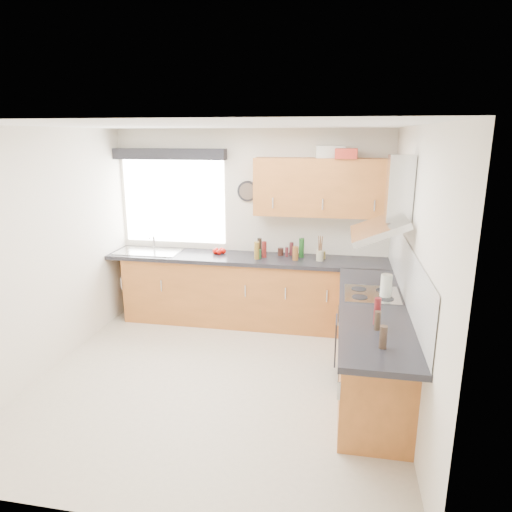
% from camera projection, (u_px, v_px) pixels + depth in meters
% --- Properties ---
extents(ground_plane, '(3.60, 3.60, 0.00)m').
position_uv_depth(ground_plane, '(217.00, 380.00, 4.65)').
color(ground_plane, beige).
extents(ceiling, '(3.60, 3.60, 0.02)m').
position_uv_depth(ceiling, '(210.00, 125.00, 4.01)').
color(ceiling, white).
rests_on(ceiling, wall_back).
extents(wall_back, '(3.60, 0.02, 2.50)m').
position_uv_depth(wall_back, '(251.00, 226.00, 6.04)').
color(wall_back, silver).
rests_on(wall_back, ground_plane).
extents(wall_front, '(3.60, 0.02, 2.50)m').
position_uv_depth(wall_front, '(129.00, 345.00, 2.62)').
color(wall_front, silver).
rests_on(wall_front, ground_plane).
extents(wall_left, '(0.02, 3.60, 2.50)m').
position_uv_depth(wall_left, '(43.00, 253.00, 4.64)').
color(wall_left, silver).
rests_on(wall_left, ground_plane).
extents(wall_right, '(0.02, 3.60, 2.50)m').
position_uv_depth(wall_right, '(411.00, 272.00, 4.01)').
color(wall_right, silver).
rests_on(wall_right, ground_plane).
extents(window, '(1.40, 0.02, 1.10)m').
position_uv_depth(window, '(174.00, 202.00, 6.14)').
color(window, silver).
rests_on(window, wall_back).
extents(window_blind, '(1.50, 0.18, 0.14)m').
position_uv_depth(window_blind, '(169.00, 154.00, 5.89)').
color(window_blind, black).
rests_on(window_blind, wall_back).
extents(splashback, '(0.01, 3.00, 0.54)m').
position_uv_depth(splashback, '(405.00, 270.00, 4.31)').
color(splashback, white).
rests_on(splashback, wall_right).
extents(base_cab_back, '(3.00, 0.58, 0.86)m').
position_uv_depth(base_cab_back, '(239.00, 291.00, 5.99)').
color(base_cab_back, '#995624').
rests_on(base_cab_back, ground_plane).
extents(base_cab_corner, '(0.60, 0.60, 0.86)m').
position_uv_depth(base_cab_corner, '(364.00, 299.00, 5.70)').
color(base_cab_corner, '#995624').
rests_on(base_cab_corner, ground_plane).
extents(base_cab_right, '(0.58, 2.10, 0.86)m').
position_uv_depth(base_cab_right, '(371.00, 347.00, 4.41)').
color(base_cab_right, '#995624').
rests_on(base_cab_right, ground_plane).
extents(worktop_back, '(3.60, 0.62, 0.05)m').
position_uv_depth(worktop_back, '(246.00, 258.00, 5.85)').
color(worktop_back, black).
rests_on(worktop_back, base_cab_back).
extents(worktop_right, '(0.62, 2.42, 0.05)m').
position_uv_depth(worktop_right, '(374.00, 309.00, 4.16)').
color(worktop_right, black).
rests_on(worktop_right, base_cab_right).
extents(sink, '(0.84, 0.46, 0.10)m').
position_uv_depth(sink, '(148.00, 249.00, 6.06)').
color(sink, '#B3B5B6').
rests_on(sink, worktop_back).
extents(oven, '(0.56, 0.58, 0.85)m').
position_uv_depth(oven, '(369.00, 341.00, 4.56)').
color(oven, black).
rests_on(oven, ground_plane).
extents(hob_plate, '(0.52, 0.52, 0.01)m').
position_uv_depth(hob_plate, '(372.00, 294.00, 4.43)').
color(hob_plate, '#B3B5B6').
rests_on(hob_plate, worktop_right).
extents(extractor_hood, '(0.52, 0.78, 0.66)m').
position_uv_depth(extractor_hood, '(389.00, 208.00, 4.20)').
color(extractor_hood, '#B3B5B6').
rests_on(extractor_hood, wall_right).
extents(upper_cabinets, '(1.70, 0.35, 0.70)m').
position_uv_depth(upper_cabinets, '(324.00, 187.00, 5.56)').
color(upper_cabinets, '#995624').
rests_on(upper_cabinets, wall_back).
extents(washing_machine, '(0.58, 0.56, 0.80)m').
position_uv_depth(washing_machine, '(185.00, 290.00, 6.14)').
color(washing_machine, silver).
rests_on(washing_machine, ground_plane).
extents(wall_clock, '(0.27, 0.04, 0.27)m').
position_uv_depth(wall_clock, '(247.00, 191.00, 5.89)').
color(wall_clock, black).
rests_on(wall_clock, wall_back).
extents(casserole, '(0.37, 0.28, 0.14)m').
position_uv_depth(casserole, '(330.00, 152.00, 5.53)').
color(casserole, silver).
rests_on(casserole, upper_cabinets).
extents(storage_box, '(0.26, 0.22, 0.12)m').
position_uv_depth(storage_box, '(346.00, 154.00, 5.31)').
color(storage_box, '#9F291B').
rests_on(storage_box, upper_cabinets).
extents(utensil_pot, '(0.10, 0.10, 0.13)m').
position_uv_depth(utensil_pot, '(320.00, 256.00, 5.64)').
color(utensil_pot, tan).
rests_on(utensil_pot, worktop_back).
extents(kitchen_roll, '(0.12, 0.12, 0.23)m').
position_uv_depth(kitchen_roll, '(386.00, 287.00, 4.32)').
color(kitchen_roll, silver).
rests_on(kitchen_roll, worktop_right).
extents(tomato_cluster, '(0.17, 0.17, 0.07)m').
position_uv_depth(tomato_cluster, '(219.00, 251.00, 5.98)').
color(tomato_cluster, '#B80B04').
rests_on(tomato_cluster, worktop_back).
extents(jar_0, '(0.07, 0.07, 0.25)m').
position_uv_depth(jar_0, '(302.00, 248.00, 5.78)').
color(jar_0, '#1C4E1C').
rests_on(jar_0, worktop_back).
extents(jar_1, '(0.08, 0.08, 0.10)m').
position_uv_depth(jar_1, '(281.00, 252.00, 5.89)').
color(jar_1, '#331812').
rests_on(jar_1, worktop_back).
extents(jar_2, '(0.08, 0.08, 0.09)m').
position_uv_depth(jar_2, '(322.00, 255.00, 5.74)').
color(jar_2, olive).
rests_on(jar_2, worktop_back).
extents(jar_3, '(0.04, 0.04, 0.16)m').
position_uv_depth(jar_3, '(257.00, 250.00, 5.83)').
color(jar_3, '#9D9385').
rests_on(jar_3, worktop_back).
extents(jar_4, '(0.04, 0.04, 0.12)m').
position_uv_depth(jar_4, '(287.00, 252.00, 5.83)').
color(jar_4, '#571F22').
rests_on(jar_4, worktop_back).
extents(jar_5, '(0.07, 0.07, 0.18)m').
position_uv_depth(jar_5, '(295.00, 253.00, 5.66)').
color(jar_5, brown).
rests_on(jar_5, worktop_back).
extents(jar_6, '(0.07, 0.07, 0.22)m').
position_uv_depth(jar_6, '(257.00, 250.00, 5.70)').
color(jar_6, brown).
rests_on(jar_6, worktop_back).
extents(jar_7, '(0.06, 0.06, 0.12)m').
position_uv_depth(jar_7, '(259.00, 254.00, 5.74)').
color(jar_7, '#1C4E23').
rests_on(jar_7, worktop_back).
extents(jar_8, '(0.06, 0.06, 0.20)m').
position_uv_depth(jar_8, '(264.00, 249.00, 5.78)').
color(jar_8, maroon).
rests_on(jar_8, worktop_back).
extents(jar_9, '(0.06, 0.06, 0.22)m').
position_uv_depth(jar_9, '(260.00, 246.00, 5.91)').
color(jar_9, black).
rests_on(jar_9, worktop_back).
extents(jar_10, '(0.06, 0.06, 0.11)m').
position_uv_depth(jar_10, '(257.00, 249.00, 5.99)').
color(jar_10, black).
rests_on(jar_10, worktop_back).
extents(jar_11, '(0.05, 0.05, 0.17)m').
position_uv_depth(jar_11, '(291.00, 249.00, 5.90)').
color(jar_11, '#5A2024').
rests_on(jar_11, worktop_back).
extents(bottle_0, '(0.06, 0.06, 0.23)m').
position_uv_depth(bottle_0, '(377.00, 311.00, 3.72)').
color(bottle_0, '#5E1317').
rests_on(bottle_0, worktop_right).
extents(bottle_1, '(0.05, 0.05, 0.16)m').
position_uv_depth(bottle_1, '(377.00, 321.00, 3.63)').
color(bottle_1, '#3C2E21').
rests_on(bottle_1, worktop_right).
extents(bottle_2, '(0.06, 0.06, 0.17)m').
position_uv_depth(bottle_2, '(383.00, 337.00, 3.31)').
color(bottle_2, '#3C2C21').
rests_on(bottle_2, worktop_right).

